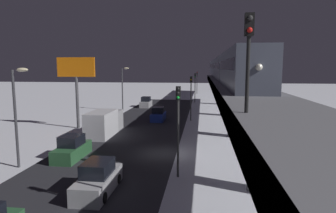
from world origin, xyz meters
name	(u,v)px	position (x,y,z in m)	size (l,w,h in m)	color
ground_plane	(162,153)	(0.00, 0.00, 0.00)	(240.00, 240.00, 0.00)	white
avenue_asphalt	(117,152)	(4.24, 0.00, 0.00)	(11.00, 87.99, 0.01)	#28282D
elevated_railway	(243,99)	(-6.94, 0.00, 5.02)	(5.00, 87.99, 5.82)	slate
subway_train	(222,68)	(-7.03, -30.85, 7.60)	(2.94, 74.07, 3.40)	#4C5160
rail_signal	(249,46)	(-5.30, 13.13, 8.54)	(0.36, 0.41, 4.00)	black
sedan_silver	(98,180)	(2.84, 8.65, 0.79)	(1.91, 4.67, 1.97)	#B2B2B7
sedan_blue	(158,115)	(2.84, -16.32, 0.80)	(1.80, 4.15, 1.97)	navy
sedan_silver_2	(146,103)	(7.44, -30.61, 0.80)	(1.80, 4.21, 1.97)	#B2B2B7
sedan_green_2	(72,149)	(7.44, 2.30, 0.80)	(1.80, 4.44, 1.97)	#2D6038
box_truck	(104,123)	(7.64, -6.71, 1.35)	(2.40, 7.40, 2.80)	#B2B2B7
traffic_light_near	(178,118)	(-1.86, 5.56, 4.20)	(0.32, 0.44, 6.40)	#2D2D2D
traffic_light_mid	(191,92)	(-1.86, -16.63, 4.20)	(0.32, 0.44, 6.40)	#2D2D2D
traffic_light_far	(195,83)	(-1.86, -38.81, 4.20)	(0.32, 0.44, 6.40)	#2D2D2D
traffic_light_distant	(197,79)	(-1.86, -60.99, 4.20)	(0.32, 0.44, 6.40)	#2D2D2D
commercial_billboard	(76,74)	(12.16, -9.77, 6.83)	(4.80, 0.36, 8.90)	#4C4C51
street_lamp_near	(17,106)	(10.32, 5.00, 4.81)	(1.35, 0.44, 7.65)	#38383D
street_lamp_far	(124,84)	(10.32, -25.00, 4.81)	(1.35, 0.44, 7.65)	#38383D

